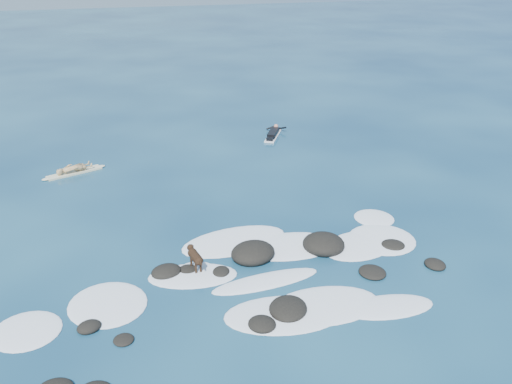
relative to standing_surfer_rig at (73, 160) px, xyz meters
name	(u,v)px	position (x,y,z in m)	size (l,w,h in m)	color
ground	(251,274)	(5.31, -10.05, -0.64)	(160.00, 160.00, 0.00)	#0A2642
reef_rocks	(271,271)	(5.90, -10.24, -0.53)	(12.00, 6.43, 0.63)	black
breaking_foam	(275,270)	(6.10, -10.03, -0.63)	(13.65, 6.82, 0.12)	white
standing_surfer_rig	(73,160)	(0.00, 0.00, 0.00)	(2.75, 1.36, 1.63)	beige
paddling_surfer_rig	(273,134)	(9.95, 2.64, -0.50)	(1.65, 2.37, 0.43)	white
dog	(195,256)	(3.73, -9.37, -0.15)	(0.43, 1.16, 0.74)	black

